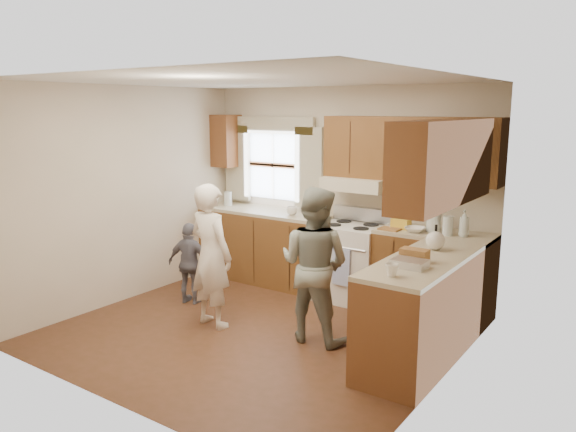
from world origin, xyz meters
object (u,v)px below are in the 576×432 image
Objects in this scene: child at (190,263)px; stove at (352,261)px; woman_left at (211,256)px; woman_right at (314,265)px.

stove is at bearing -155.96° from child.
woman_left is (-0.81, -1.55, 0.28)m from stove.
woman_left is at bearing -117.43° from stove.
woman_right is (1.07, 0.30, 0.01)m from woman_left.
child is (-1.47, -1.19, 0.01)m from stove.
woman_right is 1.60× the size of child.
stove is at bearing -110.55° from woman_left.
stove is 1.13× the size of child.
stove is 1.89m from child.
woman_left is at bearing 12.92° from woman_right.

